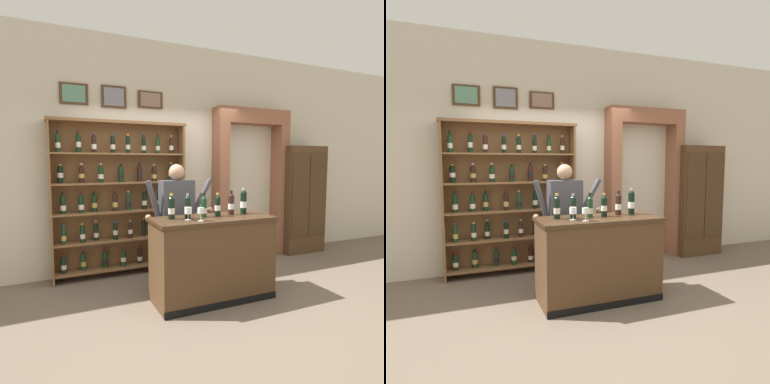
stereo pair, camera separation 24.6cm
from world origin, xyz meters
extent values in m
cube|color=#6B5B4C|center=(0.00, 0.00, -0.01)|extent=(14.00, 14.00, 0.02)
cube|color=beige|center=(0.00, 1.55, 1.74)|extent=(12.00, 0.16, 3.48)
cube|color=#4C331E|center=(-1.22, 1.46, 2.59)|extent=(0.38, 0.02, 0.29)
cube|color=slate|center=(-1.22, 1.44, 2.59)|extent=(0.30, 0.01, 0.23)
cube|color=#4C331E|center=(-0.67, 1.46, 2.59)|extent=(0.36, 0.02, 0.32)
cube|color=gray|center=(-0.67, 1.44, 2.59)|extent=(0.29, 0.01, 0.25)
cube|color=#4C331E|center=(-0.12, 1.46, 2.59)|extent=(0.38, 0.02, 0.25)
cube|color=#8E705F|center=(-0.12, 1.44, 2.59)|extent=(0.31, 0.01, 0.20)
cube|color=brown|center=(-1.56, 1.30, 1.11)|extent=(0.03, 0.29, 2.23)
cube|color=brown|center=(0.31, 1.30, 1.11)|extent=(0.03, 0.29, 2.23)
cube|color=brown|center=(-0.63, 1.44, 1.11)|extent=(1.90, 0.02, 2.23)
cube|color=brown|center=(-0.63, 1.30, 0.12)|extent=(1.84, 0.27, 0.03)
cylinder|color=black|center=(-1.43, 1.29, 0.22)|extent=(0.07, 0.07, 0.19)
sphere|color=black|center=(-1.43, 1.29, 0.33)|extent=(0.07, 0.07, 0.07)
cylinder|color=black|center=(-1.43, 1.29, 0.35)|extent=(0.03, 0.03, 0.07)
cylinder|color=maroon|center=(-1.43, 1.29, 0.38)|extent=(0.04, 0.04, 0.03)
cylinder|color=silver|center=(-1.43, 1.29, 0.21)|extent=(0.08, 0.08, 0.06)
cylinder|color=#19381E|center=(-1.17, 1.32, 0.23)|extent=(0.07, 0.07, 0.20)
sphere|color=#19381E|center=(-1.17, 1.32, 0.33)|extent=(0.07, 0.07, 0.07)
cylinder|color=#19381E|center=(-1.17, 1.32, 0.36)|extent=(0.03, 0.03, 0.07)
cylinder|color=black|center=(-1.17, 1.32, 0.38)|extent=(0.04, 0.04, 0.03)
cylinder|color=tan|center=(-1.17, 1.32, 0.22)|extent=(0.08, 0.08, 0.06)
cylinder|color=#19381E|center=(-0.87, 1.32, 0.23)|extent=(0.07, 0.07, 0.20)
sphere|color=#19381E|center=(-0.87, 1.32, 0.34)|extent=(0.07, 0.07, 0.07)
cylinder|color=#19381E|center=(-0.87, 1.32, 0.37)|extent=(0.04, 0.04, 0.08)
cylinder|color=maroon|center=(-0.87, 1.32, 0.40)|extent=(0.04, 0.04, 0.03)
cylinder|color=black|center=(-0.87, 1.32, 0.21)|extent=(0.08, 0.08, 0.06)
cylinder|color=#19381E|center=(-0.61, 1.27, 0.23)|extent=(0.07, 0.07, 0.19)
sphere|color=#19381E|center=(-0.61, 1.27, 0.33)|extent=(0.07, 0.07, 0.07)
cylinder|color=#19381E|center=(-0.61, 1.27, 0.36)|extent=(0.03, 0.03, 0.08)
cylinder|color=maroon|center=(-0.61, 1.27, 0.40)|extent=(0.03, 0.03, 0.03)
cylinder|color=beige|center=(-0.61, 1.27, 0.23)|extent=(0.08, 0.08, 0.06)
cylinder|color=black|center=(-0.36, 1.32, 0.22)|extent=(0.07, 0.07, 0.19)
sphere|color=black|center=(-0.36, 1.32, 0.32)|extent=(0.07, 0.07, 0.07)
cylinder|color=black|center=(-0.36, 1.32, 0.35)|extent=(0.03, 0.03, 0.07)
cylinder|color=maroon|center=(-0.36, 1.32, 0.38)|extent=(0.03, 0.03, 0.03)
cylinder|color=silver|center=(-0.36, 1.32, 0.20)|extent=(0.08, 0.08, 0.06)
cylinder|color=black|center=(-0.12, 1.27, 0.23)|extent=(0.07, 0.07, 0.20)
sphere|color=black|center=(-0.12, 1.27, 0.33)|extent=(0.07, 0.07, 0.07)
cylinder|color=black|center=(-0.12, 1.27, 0.36)|extent=(0.03, 0.03, 0.08)
cylinder|color=#B79338|center=(-0.12, 1.27, 0.39)|extent=(0.04, 0.04, 0.03)
cylinder|color=black|center=(-0.12, 1.27, 0.24)|extent=(0.08, 0.08, 0.06)
cylinder|color=black|center=(0.14, 1.29, 0.22)|extent=(0.07, 0.07, 0.19)
sphere|color=black|center=(0.14, 1.29, 0.32)|extent=(0.07, 0.07, 0.07)
cylinder|color=black|center=(0.14, 1.29, 0.35)|extent=(0.03, 0.03, 0.07)
cylinder|color=#B79338|center=(0.14, 1.29, 0.37)|extent=(0.04, 0.04, 0.03)
cylinder|color=silver|center=(0.14, 1.29, 0.22)|extent=(0.08, 0.08, 0.06)
cube|color=brown|center=(-0.63, 1.30, 0.53)|extent=(1.84, 0.27, 0.02)
cylinder|color=#19381E|center=(-1.42, 1.27, 0.64)|extent=(0.07, 0.07, 0.20)
sphere|color=#19381E|center=(-1.42, 1.27, 0.75)|extent=(0.07, 0.07, 0.07)
cylinder|color=#19381E|center=(-1.42, 1.27, 0.78)|extent=(0.03, 0.03, 0.07)
cylinder|color=navy|center=(-1.42, 1.27, 0.80)|extent=(0.03, 0.03, 0.03)
cylinder|color=tan|center=(-1.42, 1.27, 0.62)|extent=(0.07, 0.07, 0.06)
cylinder|color=black|center=(-1.17, 1.27, 0.64)|extent=(0.07, 0.07, 0.20)
sphere|color=black|center=(-1.17, 1.27, 0.75)|extent=(0.07, 0.07, 0.07)
cylinder|color=black|center=(-1.17, 1.27, 0.78)|extent=(0.03, 0.03, 0.06)
cylinder|color=#B79338|center=(-1.17, 1.27, 0.80)|extent=(0.03, 0.03, 0.03)
cylinder|color=silver|center=(-1.17, 1.27, 0.62)|extent=(0.07, 0.07, 0.07)
cylinder|color=black|center=(-0.99, 1.31, 0.64)|extent=(0.07, 0.07, 0.20)
sphere|color=black|center=(-0.99, 1.31, 0.74)|extent=(0.07, 0.07, 0.07)
cylinder|color=black|center=(-0.99, 1.31, 0.78)|extent=(0.03, 0.03, 0.08)
cylinder|color=#99999E|center=(-0.99, 1.31, 0.81)|extent=(0.03, 0.03, 0.03)
cylinder|color=beige|center=(-0.99, 1.31, 0.62)|extent=(0.07, 0.07, 0.06)
cylinder|color=black|center=(-0.72, 1.27, 0.64)|extent=(0.07, 0.07, 0.20)
sphere|color=black|center=(-0.72, 1.27, 0.75)|extent=(0.07, 0.07, 0.07)
cylinder|color=black|center=(-0.72, 1.27, 0.77)|extent=(0.03, 0.03, 0.06)
cylinder|color=navy|center=(-0.72, 1.27, 0.79)|extent=(0.03, 0.03, 0.03)
cylinder|color=beige|center=(-0.72, 1.27, 0.64)|extent=(0.07, 0.07, 0.07)
cylinder|color=black|center=(-0.51, 1.27, 0.64)|extent=(0.07, 0.07, 0.19)
sphere|color=black|center=(-0.51, 1.27, 0.74)|extent=(0.07, 0.07, 0.07)
cylinder|color=black|center=(-0.51, 1.27, 0.77)|extent=(0.03, 0.03, 0.07)
cylinder|color=#99999E|center=(-0.51, 1.27, 0.79)|extent=(0.03, 0.03, 0.03)
cylinder|color=silver|center=(-0.51, 1.27, 0.64)|extent=(0.07, 0.07, 0.06)
cylinder|color=black|center=(-0.29, 1.33, 0.64)|extent=(0.07, 0.07, 0.20)
sphere|color=black|center=(-0.29, 1.33, 0.75)|extent=(0.07, 0.07, 0.07)
cylinder|color=black|center=(-0.29, 1.33, 0.77)|extent=(0.03, 0.03, 0.06)
cylinder|color=#B79338|center=(-0.29, 1.33, 0.79)|extent=(0.03, 0.03, 0.03)
cylinder|color=black|center=(-0.29, 1.33, 0.62)|extent=(0.07, 0.07, 0.06)
cylinder|color=black|center=(-0.04, 1.26, 0.64)|extent=(0.07, 0.07, 0.19)
sphere|color=black|center=(-0.04, 1.26, 0.74)|extent=(0.07, 0.07, 0.07)
cylinder|color=black|center=(-0.04, 1.26, 0.77)|extent=(0.03, 0.03, 0.06)
cylinder|color=#B79338|center=(-0.04, 1.26, 0.79)|extent=(0.03, 0.03, 0.03)
cylinder|color=black|center=(-0.04, 1.26, 0.61)|extent=(0.07, 0.07, 0.06)
cylinder|color=black|center=(0.16, 1.32, 0.63)|extent=(0.07, 0.07, 0.19)
sphere|color=black|center=(0.16, 1.32, 0.73)|extent=(0.07, 0.07, 0.07)
cylinder|color=black|center=(0.16, 1.32, 0.77)|extent=(0.03, 0.03, 0.08)
cylinder|color=black|center=(0.16, 1.32, 0.79)|extent=(0.03, 0.03, 0.03)
cylinder|color=tan|center=(0.16, 1.32, 0.63)|extent=(0.07, 0.07, 0.06)
cube|color=brown|center=(-0.63, 1.30, 0.94)|extent=(1.84, 0.27, 0.02)
cylinder|color=black|center=(-1.41, 1.29, 1.06)|extent=(0.07, 0.07, 0.22)
sphere|color=black|center=(-1.41, 1.29, 1.17)|extent=(0.07, 0.07, 0.07)
cylinder|color=black|center=(-1.41, 1.29, 1.21)|extent=(0.03, 0.03, 0.08)
cylinder|color=black|center=(-1.41, 1.29, 1.24)|extent=(0.03, 0.03, 0.03)
cylinder|color=silver|center=(-1.41, 1.29, 1.03)|extent=(0.08, 0.08, 0.07)
cylinder|color=black|center=(-1.18, 1.29, 1.06)|extent=(0.07, 0.07, 0.21)
sphere|color=black|center=(-1.18, 1.29, 1.17)|extent=(0.07, 0.07, 0.07)
cylinder|color=black|center=(-1.18, 1.29, 1.20)|extent=(0.03, 0.03, 0.07)
cylinder|color=maroon|center=(-1.18, 1.29, 1.22)|extent=(0.03, 0.03, 0.03)
cylinder|color=silver|center=(-1.18, 1.29, 1.03)|extent=(0.08, 0.08, 0.07)
cylinder|color=black|center=(-1.00, 1.33, 1.06)|extent=(0.07, 0.07, 0.21)
sphere|color=black|center=(-1.00, 1.33, 1.17)|extent=(0.07, 0.07, 0.07)
cylinder|color=black|center=(-1.00, 1.33, 1.20)|extent=(0.03, 0.03, 0.07)
cylinder|color=black|center=(-1.00, 1.33, 1.22)|extent=(0.04, 0.04, 0.03)
cylinder|color=tan|center=(-1.00, 1.33, 1.04)|extent=(0.08, 0.08, 0.07)
cylinder|color=black|center=(-0.72, 1.28, 1.06)|extent=(0.07, 0.07, 0.22)
sphere|color=black|center=(-0.72, 1.28, 1.18)|extent=(0.07, 0.07, 0.07)
cylinder|color=black|center=(-0.72, 1.28, 1.21)|extent=(0.03, 0.03, 0.08)
cylinder|color=maroon|center=(-0.72, 1.28, 1.24)|extent=(0.03, 0.03, 0.03)
cylinder|color=tan|center=(-0.72, 1.28, 1.04)|extent=(0.08, 0.08, 0.07)
cylinder|color=#19381E|center=(-0.52, 1.28, 1.06)|extent=(0.07, 0.07, 0.20)
sphere|color=#19381E|center=(-0.52, 1.28, 1.16)|extent=(0.07, 0.07, 0.07)
cylinder|color=#19381E|center=(-0.52, 1.28, 1.20)|extent=(0.03, 0.03, 0.08)
cylinder|color=#99999E|center=(-0.52, 1.28, 1.22)|extent=(0.03, 0.03, 0.03)
cylinder|color=black|center=(-0.52, 1.28, 1.04)|extent=(0.08, 0.08, 0.07)
cylinder|color=black|center=(-0.28, 1.31, 1.06)|extent=(0.07, 0.07, 0.22)
sphere|color=black|center=(-0.28, 1.31, 1.17)|extent=(0.07, 0.07, 0.07)
cylinder|color=black|center=(-0.28, 1.31, 1.21)|extent=(0.03, 0.03, 0.08)
cylinder|color=navy|center=(-0.28, 1.31, 1.24)|extent=(0.03, 0.03, 0.03)
cylinder|color=silver|center=(-0.28, 1.31, 1.04)|extent=(0.08, 0.08, 0.07)
cylinder|color=black|center=(-0.04, 1.30, 1.06)|extent=(0.07, 0.07, 0.20)
sphere|color=black|center=(-0.04, 1.30, 1.16)|extent=(0.07, 0.07, 0.07)
cylinder|color=black|center=(-0.04, 1.30, 1.19)|extent=(0.03, 0.03, 0.08)
cylinder|color=black|center=(-0.04, 1.30, 1.22)|extent=(0.04, 0.04, 0.03)
cylinder|color=beige|center=(-0.04, 1.30, 1.04)|extent=(0.08, 0.08, 0.07)
cylinder|color=black|center=(0.19, 1.31, 1.06)|extent=(0.07, 0.07, 0.21)
sphere|color=black|center=(0.19, 1.31, 1.17)|extent=(0.07, 0.07, 0.07)
cylinder|color=black|center=(0.19, 1.31, 1.19)|extent=(0.03, 0.03, 0.06)
cylinder|color=#B79338|center=(0.19, 1.31, 1.21)|extent=(0.04, 0.04, 0.03)
cylinder|color=tan|center=(0.19, 1.31, 1.05)|extent=(0.08, 0.08, 0.07)
cube|color=brown|center=(-0.63, 1.30, 1.35)|extent=(1.84, 0.27, 0.02)
cylinder|color=black|center=(-1.43, 1.32, 1.46)|extent=(0.08, 0.08, 0.20)
sphere|color=black|center=(-1.43, 1.32, 1.57)|extent=(0.07, 0.07, 0.07)
cylinder|color=black|center=(-1.43, 1.32, 1.59)|extent=(0.03, 0.03, 0.06)
cylinder|color=#B79338|center=(-1.43, 1.32, 1.61)|extent=(0.03, 0.03, 0.03)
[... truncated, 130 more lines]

